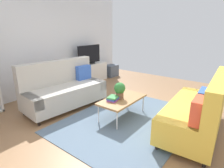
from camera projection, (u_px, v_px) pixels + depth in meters
The scene contains 16 objects.
ground_plane at pixel (122, 116), 3.99m from camera, with size 7.68×7.68×0.00m, color #936B47.
wall_far at pixel (42, 42), 5.21m from camera, with size 6.40×0.12×2.90m, color silver.
area_rug at pixel (129, 120), 3.83m from camera, with size 2.90×2.20×0.01m, color slate.
couch_beige at pixel (64, 89), 4.40m from camera, with size 1.97×1.01×1.10m.
couch_green at pixel (198, 111), 3.24m from camera, with size 1.95×0.96×1.10m.
coffee_table at pixel (122, 100), 3.87m from camera, with size 1.10×0.56×0.42m.
tv_console at pixel (89, 73), 6.49m from camera, with size 1.40×0.44×0.64m, color silver.
tv at pixel (89, 55), 6.29m from camera, with size 1.00×0.20×0.64m.
storage_trunk at pixel (111, 71), 7.29m from camera, with size 0.52×0.40×0.44m, color #4C5666.
potted_plant at pixel (120, 90), 3.82m from camera, with size 0.23×0.23×0.34m.
table_book_0 at pixel (113, 100), 3.76m from camera, with size 0.24×0.18×0.03m, color purple.
table_book_1 at pixel (113, 98), 3.75m from camera, with size 0.24×0.18×0.03m, color #3359B2.
table_book_2 at pixel (113, 97), 3.74m from camera, with size 0.24×0.18×0.03m, color #3F8C4C.
vase_0 at pixel (75, 64), 5.96m from camera, with size 0.08×0.08×0.16m, color #4C72B2.
vase_1 at pixel (79, 64), 6.08m from camera, with size 0.14×0.14×0.12m, color #4C72B2.
bottle_0 at pixel (85, 62), 6.16m from camera, with size 0.05×0.05×0.21m, color #3F8C4C.
Camera 1 is at (-3.00, -2.03, 1.84)m, focal length 29.64 mm.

